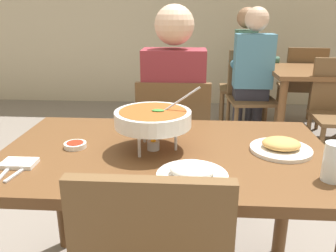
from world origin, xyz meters
The scene contains 17 objects.
dining_table_main centered at (0.00, 0.00, 0.63)m, with size 1.31×0.80×0.75m.
chair_diner_main centered at (0.00, 0.69, 0.51)m, with size 0.44×0.44×0.90m.
diner_main centered at (0.00, 0.72, 0.75)m, with size 0.40×0.45×1.31m.
curry_bowl centered at (-0.05, 0.00, 0.87)m, with size 0.33×0.30×0.26m.
rice_plate centered at (0.11, -0.24, 0.77)m, with size 0.24×0.24×0.06m.
appetizer_plate centered at (0.46, 0.01, 0.77)m, with size 0.24×0.24×0.06m.
sauce_dish centered at (-0.37, 0.00, 0.76)m, with size 0.09×0.09×0.02m.
napkin_folded centered at (-0.52, -0.18, 0.75)m, with size 0.12×0.08×0.02m, color white.
fork_utensil centered at (-0.54, -0.23, 0.75)m, with size 0.01×0.17×0.01m, color silver.
spoon_utensil centered at (-0.49, -0.23, 0.75)m, with size 0.01×0.17×0.01m, color silver.
drink_glass centered at (0.56, -0.22, 0.80)m, with size 0.07×0.07×0.13m.
dining_table_far centered at (1.35, 2.06, 0.61)m, with size 1.00×0.80×0.75m.
chair_bg_left centered at (0.70, 2.14, 0.51)m, with size 0.48×0.48×0.90m.
chair_bg_middle centered at (0.75, 2.58, 0.51)m, with size 0.46×0.46×0.90m.
chair_bg_corner centered at (1.34, 2.61, 0.51)m, with size 0.47×0.47×0.90m.
patron_bg_left centered at (0.69, 2.08, 0.75)m, with size 0.40×0.45×1.31m.
patron_bg_middle centered at (0.73, 2.64, 0.75)m, with size 0.45×0.40×1.31m.
Camera 1 is at (0.09, -1.27, 1.28)m, focal length 36.66 mm.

